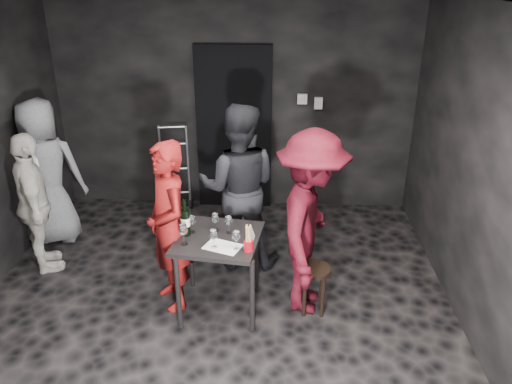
# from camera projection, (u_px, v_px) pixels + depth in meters

# --- Properties ---
(floor) EXTENTS (4.50, 5.00, 0.02)m
(floor) POSITION_uv_depth(u_px,v_px,m) (211.00, 319.00, 4.55)
(floor) COLOR black
(floor) RESTS_ON ground
(ceiling) EXTENTS (4.50, 5.00, 0.02)m
(ceiling) POSITION_uv_depth(u_px,v_px,m) (196.00, 3.00, 3.44)
(ceiling) COLOR silver
(ceiling) RESTS_ON ground
(wall_back) EXTENTS (4.50, 0.04, 2.70)m
(wall_back) POSITION_uv_depth(u_px,v_px,m) (234.00, 105.00, 6.27)
(wall_back) COLOR black
(wall_back) RESTS_ON ground
(wall_right) EXTENTS (0.04, 5.00, 2.70)m
(wall_right) POSITION_uv_depth(u_px,v_px,m) (491.00, 189.00, 3.88)
(wall_right) COLOR black
(wall_right) RESTS_ON ground
(doorway) EXTENTS (0.95, 0.10, 2.10)m
(doorway) POSITION_uv_depth(u_px,v_px,m) (234.00, 129.00, 6.34)
(doorway) COLOR black
(doorway) RESTS_ON ground
(wallbox_upper) EXTENTS (0.12, 0.06, 0.12)m
(wallbox_upper) POSITION_uv_depth(u_px,v_px,m) (302.00, 99.00, 6.14)
(wallbox_upper) COLOR #B7B7B2
(wallbox_upper) RESTS_ON wall_back
(wallbox_lower) EXTENTS (0.10, 0.06, 0.14)m
(wallbox_lower) POSITION_uv_depth(u_px,v_px,m) (318.00, 103.00, 6.15)
(wallbox_lower) COLOR #B7B7B2
(wallbox_lower) RESTS_ON wall_back
(hand_truck) EXTENTS (0.38, 0.33, 1.15)m
(hand_truck) POSITION_uv_depth(u_px,v_px,m) (176.00, 196.00, 6.50)
(hand_truck) COLOR #B2B2B7
(hand_truck) RESTS_ON floor
(tasting_table) EXTENTS (0.72, 0.72, 0.75)m
(tasting_table) POSITION_uv_depth(u_px,v_px,m) (219.00, 246.00, 4.45)
(tasting_table) COLOR black
(tasting_table) RESTS_ON floor
(stool) EXTENTS (0.30, 0.30, 0.47)m
(stool) POSITION_uv_depth(u_px,v_px,m) (314.00, 278.00, 4.51)
(stool) COLOR black
(stool) RESTS_ON floor
(server_red) EXTENTS (0.68, 0.75, 1.71)m
(server_red) POSITION_uv_depth(u_px,v_px,m) (168.00, 222.00, 4.45)
(server_red) COLOR maroon
(server_red) RESTS_ON floor
(woman_black) EXTENTS (1.00, 0.57, 2.03)m
(woman_black) POSITION_uv_depth(u_px,v_px,m) (239.00, 174.00, 5.05)
(woman_black) COLOR black
(woman_black) RESTS_ON floor
(man_maroon) EXTENTS (0.80, 1.35, 1.97)m
(man_maroon) POSITION_uv_depth(u_px,v_px,m) (311.00, 211.00, 4.35)
(man_maroon) COLOR #430813
(man_maroon) RESTS_ON floor
(bystander_cream) EXTENTS (0.81, 0.96, 1.48)m
(bystander_cream) POSITION_uv_depth(u_px,v_px,m) (34.00, 205.00, 5.03)
(bystander_cream) COLOR silver
(bystander_cream) RESTS_ON floor
(bystander_grey) EXTENTS (0.97, 0.62, 1.87)m
(bystander_grey) POSITION_uv_depth(u_px,v_px,m) (44.00, 165.00, 5.52)
(bystander_grey) COLOR slate
(bystander_grey) RESTS_ON floor
(tasting_mat) EXTENTS (0.36, 0.30, 0.00)m
(tasting_mat) POSITION_uv_depth(u_px,v_px,m) (223.00, 247.00, 4.25)
(tasting_mat) COLOR white
(tasting_mat) RESTS_ON tasting_table
(wine_glass_a) EXTENTS (0.09, 0.09, 0.21)m
(wine_glass_a) POSITION_uv_depth(u_px,v_px,m) (184.00, 234.00, 4.25)
(wine_glass_a) COLOR white
(wine_glass_a) RESTS_ON tasting_table
(wine_glass_b) EXTENTS (0.08, 0.08, 0.18)m
(wine_glass_b) POSITION_uv_depth(u_px,v_px,m) (192.00, 223.00, 4.45)
(wine_glass_b) COLOR white
(wine_glass_b) RESTS_ON tasting_table
(wine_glass_c) EXTENTS (0.09, 0.09, 0.19)m
(wine_glass_c) POSITION_uv_depth(u_px,v_px,m) (215.00, 222.00, 4.48)
(wine_glass_c) COLOR white
(wine_glass_c) RESTS_ON tasting_table
(wine_glass_d) EXTENTS (0.09, 0.09, 0.19)m
(wine_glass_d) POSITION_uv_depth(u_px,v_px,m) (214.00, 238.00, 4.21)
(wine_glass_d) COLOR white
(wine_glass_d) RESTS_ON tasting_table
(wine_glass_e) EXTENTS (0.09, 0.09, 0.19)m
(wine_glass_e) POSITION_uv_depth(u_px,v_px,m) (236.00, 239.00, 4.18)
(wine_glass_e) COLOR white
(wine_glass_e) RESTS_ON tasting_table
(wine_glass_f) EXTENTS (0.07, 0.07, 0.18)m
(wine_glass_f) POSITION_uv_depth(u_px,v_px,m) (229.00, 224.00, 4.44)
(wine_glass_f) COLOR white
(wine_glass_f) RESTS_ON tasting_table
(wine_bottle) EXTENTS (0.08, 0.08, 0.34)m
(wine_bottle) POSITION_uv_depth(u_px,v_px,m) (185.00, 222.00, 4.39)
(wine_bottle) COLOR black
(wine_bottle) RESTS_ON tasting_table
(breadstick_cup) EXTENTS (0.08, 0.08, 0.26)m
(breadstick_cup) POSITION_uv_depth(u_px,v_px,m) (248.00, 239.00, 4.15)
(breadstick_cup) COLOR #9C0814
(breadstick_cup) RESTS_ON tasting_table
(reserved_card) EXTENTS (0.10, 0.15, 0.11)m
(reserved_card) POSITION_uv_depth(u_px,v_px,m) (248.00, 234.00, 4.34)
(reserved_card) COLOR white
(reserved_card) RESTS_ON tasting_table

